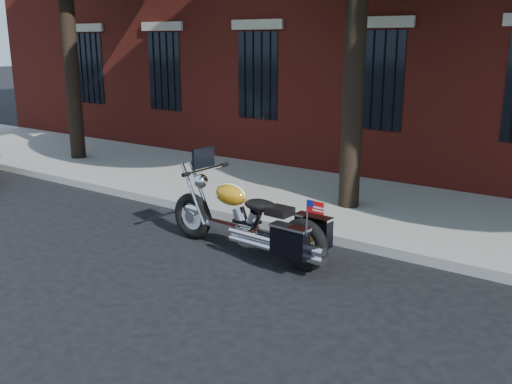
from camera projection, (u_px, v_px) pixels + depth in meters
The scene contains 4 objects.
ground at pixel (226, 256), 8.19m from camera, with size 120.00×120.00×0.00m, color black.
curb at pixel (278, 226), 9.26m from camera, with size 40.00×0.16×0.15m, color gray.
sidewalk at pixel (333, 201), 10.74m from camera, with size 40.00×3.60×0.15m, color gray.
motorcycle at pixel (252, 223), 8.07m from camera, with size 2.90×0.90×1.47m.
Camera 1 is at (4.80, -6.01, 3.00)m, focal length 40.00 mm.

